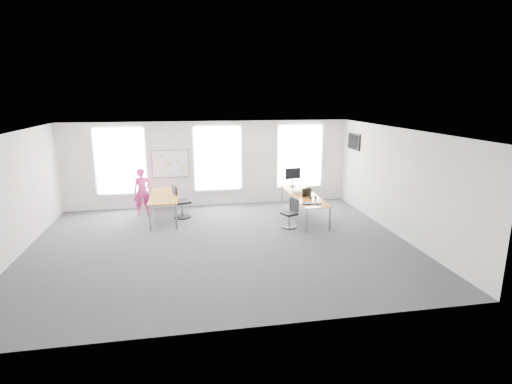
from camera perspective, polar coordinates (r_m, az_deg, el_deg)
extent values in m
plane|color=#28282C|center=(10.78, -5.03, -7.46)|extent=(10.00, 10.00, 0.00)
plane|color=white|center=(10.09, -5.39, 8.64)|extent=(10.00, 10.00, 0.00)
plane|color=silver|center=(14.24, -6.68, 4.00)|extent=(10.00, 0.00, 10.00)
plane|color=silver|center=(6.53, -1.97, -7.73)|extent=(10.00, 0.00, 10.00)
plane|color=silver|center=(11.09, -31.87, -0.80)|extent=(0.00, 10.00, 10.00)
plane|color=silver|center=(11.85, 19.64, 1.31)|extent=(0.00, 10.00, 10.00)
cube|color=silver|center=(14.31, -18.79, 4.22)|extent=(1.60, 0.06, 2.20)
cube|color=silver|center=(14.20, -5.48, 4.82)|extent=(1.60, 0.06, 2.20)
cube|color=silver|center=(14.75, 6.25, 5.14)|extent=(1.60, 0.06, 2.20)
cube|color=#C26524|center=(12.95, 6.87, -0.47)|extent=(0.82, 3.06, 0.03)
cylinder|color=gray|center=(11.60, 7.29, -4.09)|extent=(0.05, 0.05, 0.71)
cylinder|color=gray|center=(11.83, 10.51, -3.87)|extent=(0.05, 0.05, 0.71)
cylinder|color=gray|center=(14.32, 3.78, -0.56)|extent=(0.05, 0.05, 0.71)
cylinder|color=gray|center=(14.50, 6.44, -0.44)|extent=(0.05, 0.05, 0.71)
cube|color=#C26524|center=(12.92, -12.99, -0.54)|extent=(0.87, 2.18, 0.03)
cylinder|color=gray|center=(12.07, -14.87, -3.63)|extent=(0.05, 0.05, 0.76)
cylinder|color=gray|center=(12.02, -11.30, -3.49)|extent=(0.05, 0.05, 0.76)
cylinder|color=gray|center=(14.04, -14.26, -1.15)|extent=(0.05, 0.05, 0.76)
cylinder|color=gray|center=(14.00, -11.20, -1.03)|extent=(0.05, 0.05, 0.76)
cylinder|color=black|center=(12.11, 4.75, -4.96)|extent=(0.47, 0.47, 0.03)
cylinder|color=gray|center=(12.05, 4.77, -4.05)|extent=(0.05, 0.05, 0.38)
cube|color=black|center=(11.99, 4.79, -3.11)|extent=(0.52, 0.52, 0.06)
cube|color=black|center=(12.03, 5.47, -1.81)|extent=(0.20, 0.36, 0.40)
cylinder|color=black|center=(13.24, -10.45, -3.49)|extent=(0.57, 0.57, 0.03)
cylinder|color=gray|center=(13.17, -10.49, -2.47)|extent=(0.07, 0.07, 0.46)
cube|color=black|center=(13.11, -10.54, -1.41)|extent=(0.60, 0.60, 0.08)
cube|color=black|center=(12.97, -11.52, -0.22)|extent=(0.19, 0.45, 0.49)
imported|color=#D7277A|center=(13.69, -15.94, 0.08)|extent=(0.62, 0.46, 1.55)
cube|color=white|center=(14.19, -12.14, 3.95)|extent=(1.20, 0.03, 0.90)
cylinder|color=gray|center=(14.08, -12.30, 7.16)|extent=(0.30, 0.04, 0.30)
cube|color=black|center=(14.34, 13.80, 7.00)|extent=(0.06, 0.90, 0.55)
cube|color=black|center=(11.87, 7.81, -1.69)|extent=(0.53, 0.32, 0.02)
ellipsoid|color=black|center=(11.89, 9.20, -1.67)|extent=(0.07, 0.11, 0.04)
cylinder|color=black|center=(12.22, 8.35, -1.29)|extent=(0.07, 0.07, 0.01)
cylinder|color=black|center=(12.39, 7.87, -0.86)|extent=(0.04, 0.10, 0.10)
cylinder|color=black|center=(12.43, 8.52, -0.83)|extent=(0.04, 0.10, 0.10)
cylinder|color=gold|center=(12.39, 7.87, -0.86)|extent=(0.01, 0.10, 0.10)
cube|color=black|center=(12.40, 8.20, -0.61)|extent=(0.17, 0.02, 0.02)
cube|color=black|center=(12.75, 7.24, -0.02)|extent=(0.34, 0.18, 0.27)
cube|color=#F25300|center=(12.68, 7.34, -0.14)|extent=(0.32, 0.19, 0.24)
cube|color=black|center=(12.66, 7.36, -0.11)|extent=(0.34, 0.19, 0.26)
cube|color=beige|center=(13.00, 6.07, -0.07)|extent=(0.35, 0.29, 0.11)
cylinder|color=black|center=(14.12, 5.24, 0.87)|extent=(0.24, 0.24, 0.02)
cylinder|color=black|center=(14.09, 5.25, 1.35)|extent=(0.05, 0.05, 0.24)
cube|color=black|center=(14.01, 5.29, 2.65)|extent=(0.59, 0.16, 0.40)
cube|color=black|center=(13.99, 5.32, 2.64)|extent=(0.54, 0.12, 0.35)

